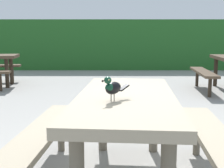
% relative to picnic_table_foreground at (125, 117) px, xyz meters
% --- Properties ---
extents(hedge_wall, '(28.00, 2.34, 1.71)m').
position_rel_picnic_table_foreground_xyz_m(hedge_wall, '(0.29, 9.12, 0.30)').
color(hedge_wall, '#235B23').
rests_on(hedge_wall, ground).
extents(picnic_table_foreground, '(1.81, 1.85, 0.74)m').
position_rel_picnic_table_foreground_xyz_m(picnic_table_foreground, '(0.00, 0.00, 0.00)').
color(picnic_table_foreground, gray).
rests_on(picnic_table_foreground, ground).
extents(bird_grackle, '(0.20, 0.23, 0.18)m').
position_rel_picnic_table_foreground_xyz_m(bird_grackle, '(-0.11, -0.24, 0.29)').
color(bird_grackle, black).
rests_on(bird_grackle, picnic_table_foreground).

